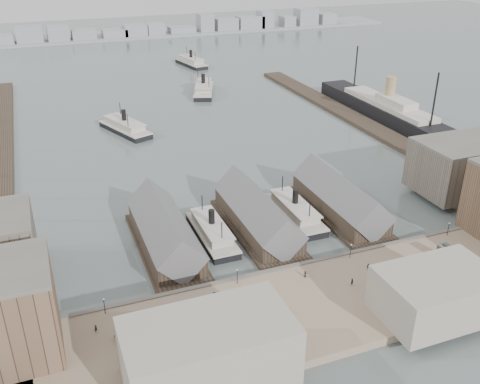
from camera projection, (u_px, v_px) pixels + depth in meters
name	position (u px, v px, depth m)	size (l,w,h in m)	color
ground	(283.00, 262.00, 134.69)	(900.00, 900.00, 0.00)	#4F5B5A
quay	(322.00, 305.00, 117.48)	(180.00, 30.00, 2.00)	#88725B
seawall	(292.00, 269.00, 129.83)	(180.00, 1.20, 2.30)	#59544C
east_wharf	(356.00, 119.00, 235.14)	(10.00, 180.00, 1.60)	#2D231C
ferry_shed_west	(165.00, 233.00, 138.37)	(14.00, 42.00, 12.60)	#2D231C
ferry_shed_center	(257.00, 216.00, 146.81)	(14.00, 42.00, 12.60)	#2D231C
ferry_shed_east	(340.00, 200.00, 155.26)	(14.00, 42.00, 12.60)	#2D231C
warehouse_east_back	(462.00, 167.00, 165.19)	(28.00, 20.00, 15.00)	#60564C
street_bldg_center	(437.00, 294.00, 111.29)	(24.00, 16.00, 10.00)	gray
street_bldg_west	(209.00, 351.00, 94.61)	(30.00, 16.00, 12.00)	gray
lamp_post_far_w	(104.00, 303.00, 112.14)	(0.44, 0.44, 3.92)	black
lamp_post_near_w	(237.00, 273.00, 121.89)	(0.44, 0.44, 3.92)	black
lamp_post_near_e	(351.00, 248.00, 131.63)	(0.44, 0.44, 3.92)	black
lamp_post_far_e	(449.00, 226.00, 141.37)	(0.44, 0.44, 3.92)	black
far_shore	(95.00, 34.00, 412.48)	(500.00, 40.00, 15.72)	gray
ferry_docked_west	(212.00, 231.00, 144.16)	(7.70, 25.67, 9.17)	black
ferry_docked_east	(295.00, 211.00, 154.47)	(8.08, 26.94, 9.62)	black
ferry_open_near	(125.00, 127.00, 220.84)	(18.39, 30.06, 10.31)	black
ferry_open_mid	(203.00, 89.00, 274.03)	(18.83, 31.69, 10.86)	black
ferry_open_far	(191.00, 62.00, 331.77)	(13.94, 29.78, 10.24)	black
ocean_steamer	(388.00, 111.00, 235.45)	(13.07, 95.53, 19.11)	black
tram	(455.00, 258.00, 129.40)	(3.99, 10.24, 3.55)	black
horse_cart_left	(129.00, 330.00, 107.24)	(4.70, 3.71, 1.69)	black
horse_cart_center	(278.00, 310.00, 113.18)	(4.84, 3.40, 1.64)	black
horse_cart_right	(391.00, 291.00, 119.04)	(4.81, 2.81, 1.56)	black
pedestrian_0	(96.00, 328.00, 107.78)	(0.62, 0.45, 1.69)	black
pedestrian_1	(152.00, 355.00, 101.00)	(0.77, 0.60, 1.58)	black
pedestrian_2	(214.00, 295.00, 117.45)	(1.18, 0.68, 1.82)	black
pedestrian_3	(235.00, 332.00, 106.89)	(1.02, 0.42, 1.74)	black
pedestrian_4	(305.00, 274.00, 125.02)	(0.78, 0.50, 1.59)	black
pedestrian_5	(352.00, 282.00, 122.00)	(0.66, 0.48, 1.81)	black
pedestrian_6	(368.00, 266.00, 127.90)	(0.76, 0.59, 1.56)	black
pedestrian_7	(445.00, 289.00, 119.87)	(1.05, 0.60, 1.62)	black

